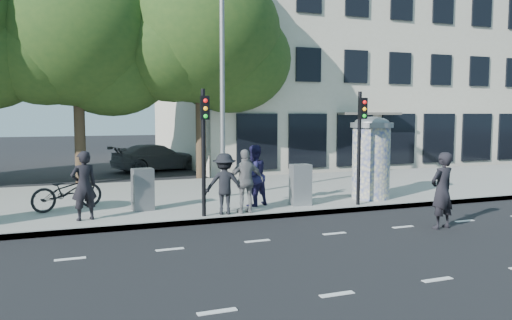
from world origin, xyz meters
name	(u,v)px	position (x,y,z in m)	size (l,w,h in m)	color
ground	(282,258)	(0.00, 0.00, 0.00)	(120.00, 120.00, 0.00)	black
sidewalk	(194,196)	(0.00, 7.50, 0.07)	(40.00, 8.00, 0.15)	gray
curb	(229,219)	(0.00, 3.55, 0.07)	(40.00, 0.10, 0.16)	slate
lane_dash_near	(337,294)	(0.00, -2.20, 0.00)	(32.00, 0.12, 0.01)	silver
lane_dash_far	(257,241)	(0.00, 1.40, 0.00)	(32.00, 0.12, 0.01)	silver
ad_column_right	(371,156)	(5.20, 4.70, 1.54)	(1.36, 1.36, 2.65)	beige
traffic_pole_near	(204,139)	(-0.60, 3.79, 2.23)	(0.22, 0.31, 3.40)	black
traffic_pole_far	(360,136)	(4.20, 3.79, 2.23)	(0.22, 0.31, 3.40)	black
street_lamp	(223,55)	(0.80, 6.63, 4.79)	(0.25, 0.93, 8.00)	slate
tree_near_left	(77,35)	(-3.50, 12.70, 6.06)	(6.80, 6.80, 8.97)	#38281C
tree_center	(200,34)	(1.50, 12.30, 6.31)	(7.00, 7.00, 9.30)	#38281C
building	(328,66)	(12.00, 19.99, 5.99)	(20.30, 15.85, 12.00)	#BDB69E
ped_b	(84,186)	(-3.62, 4.45, 1.05)	(0.66, 0.43, 1.80)	black
ped_c	(254,176)	(1.18, 4.78, 1.06)	(0.89, 0.69, 1.82)	#1D1A42
ped_d	(225,184)	(0.00, 3.91, 0.99)	(1.08, 0.62, 1.67)	black
ped_e	(246,181)	(0.60, 3.85, 1.04)	(1.04, 0.59, 1.77)	slate
man_road	(442,190)	(4.82, 0.96, 0.97)	(0.71, 0.46, 1.94)	black
bicycle	(67,191)	(-4.03, 6.09, 0.69)	(2.07, 0.72, 1.09)	black
cabinet_left	(143,189)	(-2.02, 5.25, 0.75)	(0.57, 0.42, 1.20)	slate
cabinet_right	(300,185)	(2.54, 4.41, 0.77)	(0.59, 0.43, 1.23)	gray
car_right	(157,157)	(0.25, 16.51, 0.67)	(4.60, 1.87, 1.34)	#4F5156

